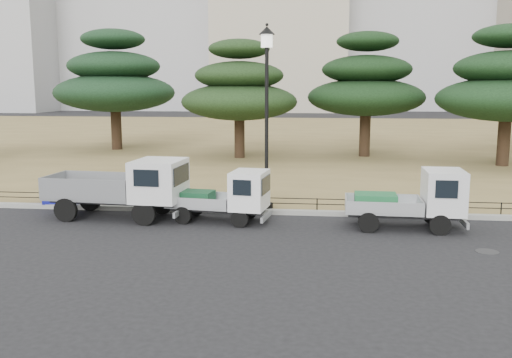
# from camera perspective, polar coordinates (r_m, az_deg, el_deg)

# --- Properties ---
(ground) EXTENTS (220.00, 220.00, 0.00)m
(ground) POSITION_cam_1_polar(r_m,az_deg,el_deg) (16.98, -0.77, -5.42)
(ground) COLOR black
(lawn) EXTENTS (120.00, 56.00, 0.15)m
(lawn) POSITION_cam_1_polar(r_m,az_deg,el_deg) (47.12, 3.99, 4.13)
(lawn) COLOR olive
(lawn) RESTS_ON ground
(curb) EXTENTS (120.00, 0.25, 0.16)m
(curb) POSITION_cam_1_polar(r_m,az_deg,el_deg) (19.47, 0.20, -3.26)
(curb) COLOR gray
(curb) RESTS_ON ground
(truck_large) EXTENTS (4.62, 2.11, 1.97)m
(truck_large) POSITION_cam_1_polar(r_m,az_deg,el_deg) (19.13, -13.03, -0.64)
(truck_large) COLOR black
(truck_large) RESTS_ON ground
(truck_kei_front) EXTENTS (3.30, 1.72, 1.67)m
(truck_kei_front) POSITION_cam_1_polar(r_m,az_deg,el_deg) (18.20, -3.03, -1.74)
(truck_kei_front) COLOR black
(truck_kei_front) RESTS_ON ground
(truck_kei_rear) EXTENTS (3.53, 1.60, 1.83)m
(truck_kei_rear) POSITION_cam_1_polar(r_m,az_deg,el_deg) (17.94, 15.48, -1.97)
(truck_kei_rear) COLOR black
(truck_kei_rear) RESTS_ON ground
(street_lamp) EXTENTS (0.55, 0.55, 6.10)m
(street_lamp) POSITION_cam_1_polar(r_m,az_deg,el_deg) (19.27, 1.08, 9.17)
(street_lamp) COLOR black
(street_lamp) RESTS_ON lawn
(pipe_fence) EXTENTS (38.00, 0.04, 0.40)m
(pipe_fence) POSITION_cam_1_polar(r_m,az_deg,el_deg) (19.54, 0.25, -2.14)
(pipe_fence) COLOR black
(pipe_fence) RESTS_ON lawn
(tarp_pile) EXTENTS (1.65, 1.38, 0.95)m
(tarp_pile) POSITION_cam_1_polar(r_m,az_deg,el_deg) (21.81, -18.49, -1.17)
(tarp_pile) COLOR #131694
(tarp_pile) RESTS_ON lawn
(manhole) EXTENTS (0.60, 0.60, 0.01)m
(manhole) POSITION_cam_1_polar(r_m,az_deg,el_deg) (16.30, 22.11, -6.74)
(manhole) COLOR #2D2D30
(manhole) RESTS_ON ground
(pine_west_near) EXTENTS (7.78, 7.78, 7.78)m
(pine_west_near) POSITION_cam_1_polar(r_m,az_deg,el_deg) (38.71, -13.97, 9.52)
(pine_west_near) COLOR black
(pine_west_near) RESTS_ON lawn
(pine_center_left) EXTENTS (6.69, 6.69, 6.80)m
(pine_center_left) POSITION_cam_1_polar(r_m,az_deg,el_deg) (33.19, -1.68, 8.90)
(pine_center_left) COLOR black
(pine_center_left) RESTS_ON lawn
(pine_center_right) EXTENTS (6.86, 6.86, 7.28)m
(pine_center_right) POSITION_cam_1_polar(r_m,az_deg,el_deg) (34.47, 10.97, 9.23)
(pine_center_right) COLOR black
(pine_center_right) RESTS_ON lawn
(pine_east_near) EXTENTS (7.20, 7.20, 7.27)m
(pine_east_near) POSITION_cam_1_polar(r_m,az_deg,el_deg) (32.48, 23.86, 8.59)
(pine_east_near) COLOR black
(pine_east_near) RESTS_ON lawn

